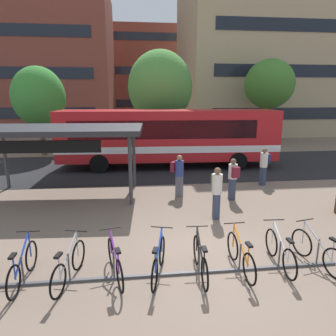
{
  "coord_description": "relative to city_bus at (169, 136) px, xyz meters",
  "views": [
    {
      "loc": [
        -1.7,
        -6.46,
        4.01
      ],
      "look_at": [
        -0.51,
        4.3,
        1.34
      ],
      "focal_mm": 31.71,
      "sensor_mm": 36.0,
      "label": 1
    }
  ],
  "objects": [
    {
      "name": "ground",
      "position": [
        -0.2,
        -10.08,
        -1.78
      ],
      "size": [
        200.0,
        200.0,
        0.0
      ],
      "primitive_type": "plane",
      "color": "#7A6656"
    },
    {
      "name": "bus_lane_asphalt",
      "position": [
        -0.2,
        0.0,
        -1.77
      ],
      "size": [
        80.0,
        7.2,
        0.01
      ],
      "primitive_type": "cube",
      "color": "#232326",
      "rests_on": "ground"
    },
    {
      "name": "city_bus",
      "position": [
        0.0,
        0.0,
        0.0
      ],
      "size": [
        12.11,
        3.02,
        3.2
      ],
      "rotation": [
        0.0,
        0.0,
        -0.04
      ],
      "color": "red",
      "rests_on": "ground"
    },
    {
      "name": "bike_rack",
      "position": [
        -1.96,
        -10.6,
        -1.68
      ],
      "size": [
        9.63,
        0.13,
        0.7
      ],
      "rotation": [
        0.0,
        0.0,
        0.01
      ],
      "color": "#47474C",
      "rests_on": "ground"
    },
    {
      "name": "parked_bicycle_blue_2",
      "position": [
        -4.4,
        -10.5,
        -1.39
      ],
      "size": [
        0.52,
        1.72,
        0.99
      ],
      "rotation": [
        0.0,
        0.0,
        1.56
      ],
      "color": "black",
      "rests_on": "ground"
    },
    {
      "name": "parked_bicycle_silver_3",
      "position": [
        -3.41,
        -10.58,
        -1.39
      ],
      "size": [
        0.57,
        1.69,
        0.99
      ],
      "rotation": [
        0.0,
        0.0,
        1.35
      ],
      "color": "black",
      "rests_on": "ground"
    },
    {
      "name": "parked_bicycle_purple_4",
      "position": [
        -2.42,
        -10.53,
        -1.39
      ],
      "size": [
        0.61,
        1.68,
        0.99
      ],
      "rotation": [
        0.0,
        0.0,
        1.82
      ],
      "color": "black",
      "rests_on": "ground"
    },
    {
      "name": "parked_bicycle_blue_5",
      "position": [
        -1.45,
        -10.59,
        -1.39
      ],
      "size": [
        0.6,
        1.68,
        0.99
      ],
      "rotation": [
        0.0,
        0.0,
        1.33
      ],
      "color": "black",
      "rests_on": "ground"
    },
    {
      "name": "parked_bicycle_black_6",
      "position": [
        -0.51,
        -10.65,
        -1.39
      ],
      "size": [
        0.52,
        1.72,
        0.99
      ],
      "rotation": [
        0.0,
        0.0,
        1.54
      ],
      "color": "black",
      "rests_on": "ground"
    },
    {
      "name": "parked_bicycle_orange_7",
      "position": [
        0.46,
        -10.57,
        -1.39
      ],
      "size": [
        0.52,
        1.72,
        0.99
      ],
      "rotation": [
        0.0,
        0.0,
        1.61
      ],
      "color": "black",
      "rests_on": "ground"
    },
    {
      "name": "parked_bicycle_white_8",
      "position": [
        1.46,
        -10.49,
        -1.39
      ],
      "size": [
        0.52,
        1.72,
        0.99
      ],
      "rotation": [
        0.0,
        0.0,
        1.52
      ],
      "color": "black",
      "rests_on": "ground"
    },
    {
      "name": "parked_bicycle_silver_9",
      "position": [
        2.36,
        -10.58,
        -1.39
      ],
      "size": [
        0.57,
        1.69,
        0.99
      ],
      "rotation": [
        0.0,
        0.0,
        1.79
      ],
      "color": "black",
      "rests_on": "ground"
    },
    {
      "name": "transit_shelter",
      "position": [
        -4.83,
        -4.63,
        0.85
      ],
      "size": [
        6.52,
        3.47,
        2.8
      ],
      "rotation": [
        0.0,
        0.0,
        -0.06
      ],
      "color": "#38383D",
      "rests_on": "ground"
    },
    {
      "name": "commuter_maroon_pack_0",
      "position": [
        1.82,
        -5.84,
        -0.82
      ],
      "size": [
        0.37,
        0.55,
        1.65
      ],
      "rotation": [
        0.0,
        0.0,
        1.67
      ],
      "color": "#2D3851",
      "rests_on": "ground"
    },
    {
      "name": "commuter_maroon_pack_1",
      "position": [
        -0.21,
        -5.14,
        -0.8
      ],
      "size": [
        0.6,
        0.56,
        1.7
      ],
      "rotation": [
        0.0,
        0.0,
        5.64
      ],
      "color": "#565660",
      "rests_on": "ground"
    },
    {
      "name": "commuter_navy_pack_2",
      "position": [
        3.86,
        -4.05,
        -0.79
      ],
      "size": [
        0.6,
        0.56,
        1.71
      ],
      "rotation": [
        0.0,
        0.0,
        3.77
      ],
      "color": "#2D3851",
      "rests_on": "ground"
    },
    {
      "name": "commuter_olive_pack_3",
      "position": [
        0.71,
        -7.52,
        -0.77
      ],
      "size": [
        0.36,
        0.53,
        1.75
      ],
      "rotation": [
        0.0,
        0.0,
        4.67
      ],
      "color": "#2D3851",
      "rests_on": "ground"
    },
    {
      "name": "street_tree_0",
      "position": [
        -0.11,
        4.5,
        2.74
      ],
      "size": [
        4.4,
        4.4,
        7.0
      ],
      "color": "brown",
      "rests_on": "ground"
    },
    {
      "name": "street_tree_1",
      "position": [
        9.15,
        7.63,
        3.09
      ],
      "size": [
        4.0,
        4.0,
        6.87
      ],
      "color": "brown",
      "rests_on": "ground"
    },
    {
      "name": "street_tree_2",
      "position": [
        -8.15,
        4.26,
        2.11
      ],
      "size": [
        3.4,
        3.4,
        5.84
      ],
      "color": "brown",
      "rests_on": "ground"
    },
    {
      "name": "building_left_wing",
      "position": [
        -15.85,
        20.17,
        5.82
      ],
      "size": [
        22.8,
        11.55,
        15.2
      ],
      "color": "brown",
      "rests_on": "ground"
    },
    {
      "name": "building_right_wing",
      "position": [
        16.85,
        16.73,
        7.85
      ],
      "size": [
        26.52,
        12.71,
        19.25
      ],
      "color": "tan",
      "rests_on": "ground"
    },
    {
      "name": "building_centre_block",
      "position": [
        1.67,
        35.87,
        5.27
      ],
      "size": [
        15.94,
        13.03,
        14.08
      ],
      "color": "brown",
      "rests_on": "ground"
    }
  ]
}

